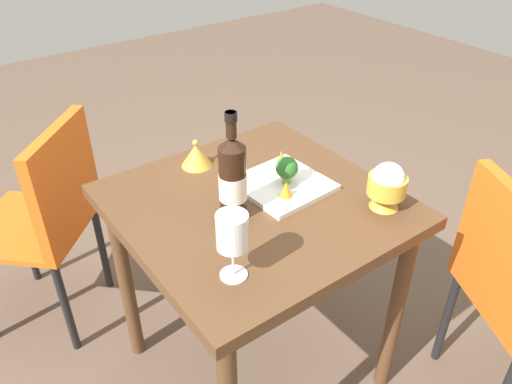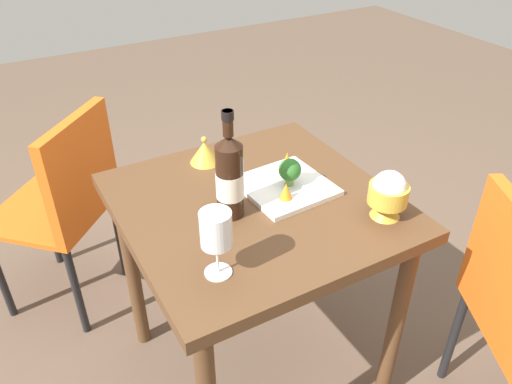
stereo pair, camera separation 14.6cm
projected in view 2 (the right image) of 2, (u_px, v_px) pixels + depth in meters
ground_plane at (256, 364)px, 1.90m from camera, size 8.00×8.00×0.00m
dining_table at (256, 229)px, 1.54m from camera, size 0.77×0.77×0.75m
chair_near_window at (69, 196)px, 1.89m from camera, size 0.57×0.57×0.85m
wine_bottle at (230, 176)px, 1.36m from camera, size 0.08×0.08×0.32m
wine_glass at (216, 231)px, 1.15m from camera, size 0.08×0.08×0.18m
rice_bowl at (388, 194)px, 1.38m from camera, size 0.11×0.11×0.14m
rice_bowl_lid at (205, 152)px, 1.65m from camera, size 0.10×0.10×0.09m
serving_plate at (285, 186)px, 1.53m from camera, size 0.26×0.26×0.02m
broccoli_floret at (290, 170)px, 1.50m from camera, size 0.07×0.07×0.09m
carrot_garnish_left at (286, 191)px, 1.45m from camera, size 0.04×0.04×0.05m
carrot_garnish_right at (287, 162)px, 1.57m from camera, size 0.04×0.04×0.07m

